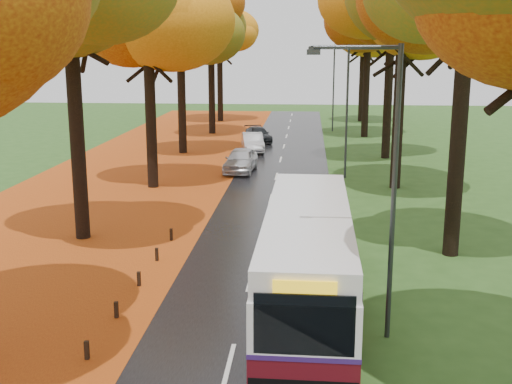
# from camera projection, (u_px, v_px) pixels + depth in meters

# --- Properties ---
(road) EXTENTS (6.50, 90.00, 0.04)m
(road) POSITION_uv_depth(u_px,v_px,m) (272.00, 195.00, 34.76)
(road) COLOR black
(road) RESTS_ON ground
(centre_line) EXTENTS (0.12, 90.00, 0.01)m
(centre_line) POSITION_uv_depth(u_px,v_px,m) (272.00, 195.00, 34.76)
(centre_line) COLOR silver
(centre_line) RESTS_ON road
(leaf_verge) EXTENTS (12.00, 90.00, 0.02)m
(leaf_verge) POSITION_uv_depth(u_px,v_px,m) (110.00, 192.00, 35.48)
(leaf_verge) COLOR maroon
(leaf_verge) RESTS_ON ground
(leaf_drift) EXTENTS (0.90, 90.00, 0.01)m
(leaf_drift) POSITION_uv_depth(u_px,v_px,m) (216.00, 194.00, 35.00)
(leaf_drift) COLOR #BA5613
(leaf_drift) RESTS_ON road
(trees_left) EXTENTS (9.20, 74.00, 13.88)m
(trees_left) POSITION_uv_depth(u_px,v_px,m) (145.00, 16.00, 35.20)
(trees_left) COLOR black
(trees_left) RESTS_ON ground
(trees_right) EXTENTS (9.30, 74.20, 13.96)m
(trees_right) POSITION_uv_depth(u_px,v_px,m) (410.00, 11.00, 33.89)
(trees_right) COLOR black
(trees_right) RESTS_ON ground
(bollard_row) EXTENTS (0.11, 23.51, 0.52)m
(bollard_row) POSITION_uv_depth(u_px,v_px,m) (68.00, 376.00, 15.28)
(bollard_row) COLOR black
(bollard_row) RESTS_ON ground
(streetlamp_near) EXTENTS (2.45, 0.18, 8.00)m
(streetlamp_near) POSITION_uv_depth(u_px,v_px,m) (385.00, 171.00, 16.88)
(streetlamp_near) COLOR #333538
(streetlamp_near) RESTS_ON ground
(streetlamp_mid) EXTENTS (2.45, 0.18, 8.00)m
(streetlamp_mid) POSITION_uv_depth(u_px,v_px,m) (343.00, 101.00, 38.26)
(streetlamp_mid) COLOR #333538
(streetlamp_mid) RESTS_ON ground
(streetlamp_far) EXTENTS (2.45, 0.18, 8.00)m
(streetlamp_far) POSITION_uv_depth(u_px,v_px,m) (331.00, 81.00, 59.63)
(streetlamp_far) COLOR #333538
(streetlamp_far) RESTS_ON ground
(bus) EXTENTS (2.74, 11.44, 3.00)m
(bus) POSITION_uv_depth(u_px,v_px,m) (307.00, 255.00, 19.84)
(bus) COLOR #510C14
(bus) RESTS_ON road
(car_white) EXTENTS (2.10, 4.56, 1.51)m
(car_white) POSITION_uv_depth(u_px,v_px,m) (241.00, 160.00, 40.89)
(car_white) COLOR #BDBDC1
(car_white) RESTS_ON road
(car_silver) EXTENTS (2.17, 4.45, 1.40)m
(car_silver) POSITION_uv_depth(u_px,v_px,m) (253.00, 142.00, 48.69)
(car_silver) COLOR #AFB2B8
(car_silver) RESTS_ON road
(car_dark) EXTENTS (2.94, 4.55, 1.23)m
(car_dark) POSITION_uv_depth(u_px,v_px,m) (258.00, 135.00, 53.53)
(car_dark) COLOR black
(car_dark) RESTS_ON road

